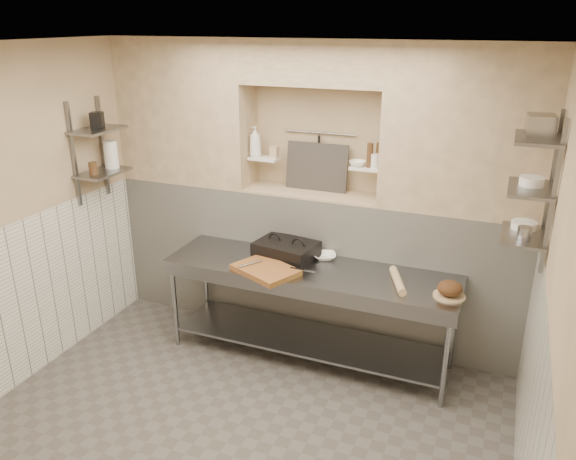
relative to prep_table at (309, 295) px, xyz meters
The scene contains 47 objects.
floor 1.38m from the prep_table, 98.58° to the right, with size 4.00×3.90×0.10m, color #494440.
ceiling 2.51m from the prep_table, 98.58° to the right, with size 4.00×3.90×0.10m, color silver.
wall_right 2.34m from the prep_table, 32.30° to the right, with size 0.10×3.90×2.80m, color tan.
wall_back 1.13m from the prep_table, 102.33° to the left, with size 4.00×0.10×2.80m, color tan.
backwall_lower 0.60m from the prep_table, 107.48° to the left, with size 4.00×0.40×1.40m, color silver.
alcove_sill 0.97m from the prep_table, 107.48° to the left, with size 1.30×0.40×0.02m, color tan.
backwall_pillar_left 2.17m from the prep_table, 159.34° to the left, with size 1.35×0.40×1.40m, color tan.
backwall_pillar_right 1.94m from the prep_table, 26.31° to the left, with size 1.35×0.40×1.40m, color tan.
backwall_header 2.05m from the prep_table, 107.48° to the left, with size 1.30×0.40×0.40m, color tan.
wainscot_left 2.47m from the prep_table, 151.38° to the right, with size 0.02×3.90×1.40m, color silver.
wainscot_right 2.16m from the prep_table, 33.15° to the right, with size 0.02×3.90×1.40m, color silver.
alcove_shelf_left 1.38m from the prep_table, 140.12° to the left, with size 0.28×0.16×0.03m, color white.
alcove_shelf_right 1.24m from the prep_table, 60.44° to the left, with size 0.28×0.16×0.03m, color white.
utensil_rail 1.51m from the prep_table, 103.62° to the left, with size 0.02×0.02×0.70m, color gray.
hanging_steel 1.36m from the prep_table, 103.98° to the left, with size 0.02×0.02×0.30m, color black.
splash_panel 1.21m from the prep_table, 104.98° to the left, with size 0.60×0.02×0.45m, color #383330.
shelf_rail_left_a 2.45m from the prep_table, behind, with size 0.03×0.03×0.95m, color slate.
shelf_rail_left_b 2.47m from the prep_table, behind, with size 0.03×0.03×0.95m, color slate.
wall_shelf_left_lower 2.24m from the prep_table, behind, with size 0.30×0.50×0.03m, color slate.
wall_shelf_left_upper 2.44m from the prep_table, behind, with size 0.30×0.50×0.03m, color slate.
shelf_rail_right_a 2.17m from the prep_table, ahead, with size 0.03×0.03×1.05m, color slate.
shelf_rail_right_b 2.19m from the prep_table, 10.51° to the right, with size 0.03×0.03×1.05m, color slate.
wall_shelf_right_lower 1.87m from the prep_table, ahead, with size 0.30×0.50×0.03m, color slate.
wall_shelf_right_mid 2.06m from the prep_table, ahead, with size 0.30×0.50×0.03m, color slate.
wall_shelf_right_upper 2.28m from the prep_table, ahead, with size 0.30×0.50×0.03m, color slate.
prep_table is the anchor object (origin of this frame).
panini_press 0.47m from the prep_table, 150.28° to the left, with size 0.59×0.47×0.15m.
cutting_board 0.48m from the prep_table, 146.83° to the right, with size 0.53×0.37×0.05m, color brown.
knife_blade 0.34m from the prep_table, 93.33° to the right, with size 0.24×0.03×0.01m, color gray.
tongs 0.60m from the prep_table, 155.61° to the right, with size 0.02×0.02×0.23m, color gray.
mixing_bowl 0.38m from the prep_table, 77.95° to the left, with size 0.21×0.21×0.05m, color white.
rolling_pin 0.83m from the prep_table, ahead, with size 0.07×0.07×0.45m, color tan.
bread_board 1.23m from the prep_table, ahead, with size 0.25×0.25×0.01m, color tan.
bread_loaf 1.25m from the prep_table, ahead, with size 0.20×0.20×0.12m, color #4C2D19.
bottle_soap 1.53m from the prep_table, 144.20° to the left, with size 0.11×0.11×0.29m, color white.
jar_alcove 1.39m from the prep_table, 134.68° to the left, with size 0.07×0.07×0.11m, color tan.
bowl_alcove 1.25m from the prep_table, 66.94° to the left, with size 0.15×0.15×0.05m, color white.
condiment_a 1.39m from the prep_table, 54.83° to the left, with size 0.06×0.06×0.22m, color #472D19.
condiment_b 1.35m from the prep_table, 57.87° to the left, with size 0.05×0.05×0.22m, color #472D19.
condiment_c 1.32m from the prep_table, 54.08° to the left, with size 0.07×0.07×0.13m, color white.
jug_left 2.30m from the prep_table, behind, with size 0.13×0.13×0.26m, color white.
jar_left 2.28m from the prep_table, behind, with size 0.08×0.08×0.12m, color #472D19.
box_left_upper 2.48m from the prep_table, behind, with size 0.11×0.11×0.15m, color black.
bowl_right 1.89m from the prep_table, ahead, with size 0.18×0.18×0.05m, color white.
canister_right 1.92m from the prep_table, ahead, with size 0.10×0.10×0.10m, color gray.
bowl_right_mid 2.08m from the prep_table, ahead, with size 0.17×0.17×0.06m, color white.
basket_right 2.34m from the prep_table, ahead, with size 0.18×0.22×0.14m, color gray.
Camera 1 is at (1.67, -3.03, 2.96)m, focal length 35.00 mm.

